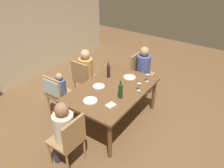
# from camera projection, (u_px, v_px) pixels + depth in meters

# --- Properties ---
(ground_plane) EXTENTS (10.00, 10.00, 0.00)m
(ground_plane) POSITION_uv_depth(u_px,v_px,m) (112.00, 120.00, 4.58)
(ground_plane) COLOR brown
(rear_room_partition) EXTENTS (6.40, 0.12, 2.70)m
(rear_room_partition) POSITION_uv_depth(u_px,v_px,m) (12.00, 29.00, 5.22)
(rear_room_partition) COLOR beige
(rear_room_partition) RESTS_ON ground_plane
(dining_table) EXTENTS (1.72, 1.13, 0.73)m
(dining_table) POSITION_uv_depth(u_px,v_px,m) (112.00, 92.00, 4.24)
(dining_table) COLOR brown
(dining_table) RESTS_ON ground_plane
(chair_left_end) EXTENTS (0.44, 0.44, 0.92)m
(chair_left_end) POSITION_uv_depth(u_px,v_px,m) (69.00, 139.00, 3.38)
(chair_left_end) COLOR #A87F51
(chair_left_end) RESTS_ON ground_plane
(chair_far_right) EXTENTS (0.44, 0.44, 0.92)m
(chair_far_right) POSITION_uv_depth(u_px,v_px,m) (84.00, 77.00, 4.97)
(chair_far_right) COLOR #A87F51
(chair_far_right) RESTS_ON ground_plane
(chair_right_end) EXTENTS (0.44, 0.44, 0.92)m
(chair_right_end) POSITION_uv_depth(u_px,v_px,m) (140.00, 71.00, 5.22)
(chair_right_end) COLOR #A87F51
(chair_right_end) RESTS_ON ground_plane
(chair_far_left) EXTENTS (0.46, 0.44, 0.92)m
(chair_far_left) POSITION_uv_depth(u_px,v_px,m) (56.00, 92.00, 4.37)
(chair_far_left) COLOR #A87F51
(chair_far_left) RESTS_ON ground_plane
(person_woman_host) EXTENTS (0.31, 0.35, 1.14)m
(person_woman_host) POSITION_uv_depth(u_px,v_px,m) (63.00, 129.00, 3.37)
(person_woman_host) COLOR #33333D
(person_woman_host) RESTS_ON ground_plane
(person_man_bearded) EXTENTS (0.36, 0.31, 1.14)m
(person_man_bearded) POSITION_uv_depth(u_px,v_px,m) (87.00, 70.00, 4.99)
(person_man_bearded) COLOR #33333D
(person_man_bearded) RESTS_ON ground_plane
(person_man_guest) EXTENTS (0.31, 0.35, 1.14)m
(person_man_guest) POSITION_uv_depth(u_px,v_px,m) (144.00, 67.00, 5.10)
(person_man_guest) COLOR #33333D
(person_man_guest) RESTS_ON ground_plane
(person_child_small) EXTENTS (0.25, 0.22, 0.94)m
(person_child_small) POSITION_uv_depth(u_px,v_px,m) (62.00, 90.00, 4.49)
(person_child_small) COLOR #33333D
(person_child_small) RESTS_ON ground_plane
(wine_bottle_tall_green) EXTENTS (0.08, 0.08, 0.33)m
(wine_bottle_tall_green) POSITION_uv_depth(u_px,v_px,m) (121.00, 90.00, 3.88)
(wine_bottle_tall_green) COLOR #19381E
(wine_bottle_tall_green) RESTS_ON dining_table
(wine_bottle_dark_red) EXTENTS (0.07, 0.07, 0.32)m
(wine_bottle_dark_red) POSITION_uv_depth(u_px,v_px,m) (108.00, 71.00, 4.50)
(wine_bottle_dark_red) COLOR black
(wine_bottle_dark_red) RESTS_ON dining_table
(wine_glass_near_left) EXTENTS (0.07, 0.07, 0.15)m
(wine_glass_near_left) POSITION_uv_depth(u_px,v_px,m) (148.00, 77.00, 4.37)
(wine_glass_near_left) COLOR silver
(wine_glass_near_left) RESTS_ON dining_table
(wine_glass_centre) EXTENTS (0.07, 0.07, 0.15)m
(wine_glass_centre) POSITION_uv_depth(u_px,v_px,m) (139.00, 85.00, 4.09)
(wine_glass_centre) COLOR silver
(wine_glass_centre) RESTS_ON dining_table
(dinner_plate_host) EXTENTS (0.22, 0.22, 0.01)m
(dinner_plate_host) POSITION_uv_depth(u_px,v_px,m) (99.00, 86.00, 4.26)
(dinner_plate_host) COLOR white
(dinner_plate_host) RESTS_ON dining_table
(dinner_plate_guest_left) EXTENTS (0.24, 0.24, 0.01)m
(dinner_plate_guest_left) POSITION_uv_depth(u_px,v_px,m) (90.00, 101.00, 3.86)
(dinner_plate_guest_left) COLOR white
(dinner_plate_guest_left) RESTS_ON dining_table
(dinner_plate_guest_right) EXTENTS (0.24, 0.24, 0.01)m
(dinner_plate_guest_right) POSITION_uv_depth(u_px,v_px,m) (130.00, 77.00, 4.55)
(dinner_plate_guest_right) COLOR silver
(dinner_plate_guest_right) RESTS_ON dining_table
(folded_napkin) EXTENTS (0.18, 0.15, 0.03)m
(folded_napkin) POSITION_uv_depth(u_px,v_px,m) (111.00, 105.00, 3.73)
(folded_napkin) COLOR beige
(folded_napkin) RESTS_ON dining_table
(handbag) EXTENTS (0.13, 0.29, 0.22)m
(handbag) POSITION_uv_depth(u_px,v_px,m) (75.00, 101.00, 4.95)
(handbag) COLOR brown
(handbag) RESTS_ON ground_plane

